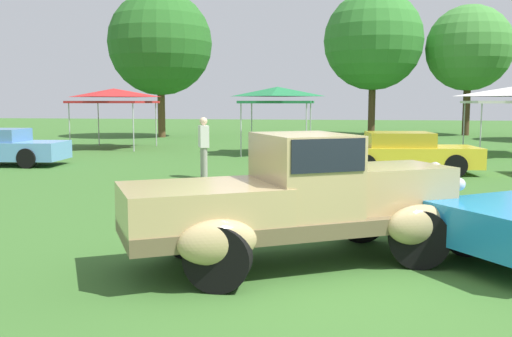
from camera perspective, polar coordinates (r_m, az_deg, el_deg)
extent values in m
plane|color=#386628|center=(6.98, 7.99, -10.83)|extent=(120.00, 120.00, 0.00)
cube|color=brown|center=(7.33, 4.02, -5.40)|extent=(4.59, 3.39, 0.20)
cube|color=tan|center=(7.88, 12.92, -1.89)|extent=(1.96, 1.74, 0.60)
ellipsoid|color=silver|center=(8.36, 17.80, -1.68)|extent=(0.39, 0.53, 0.68)
cube|color=tan|center=(7.27, 4.93, -0.54)|extent=(1.59, 1.71, 1.04)
cube|color=black|center=(7.24, 4.96, 1.81)|extent=(1.52, 1.70, 0.40)
cube|color=tan|center=(6.87, -5.60, -3.68)|extent=(2.37, 2.16, 0.48)
ellipsoid|color=tan|center=(8.59, 10.68, -3.69)|extent=(0.98, 0.76, 0.52)
ellipsoid|color=tan|center=(7.40, 16.33, -5.54)|extent=(0.98, 0.76, 0.52)
ellipsoid|color=tan|center=(7.62, -6.89, -4.96)|extent=(0.98, 0.76, 0.52)
ellipsoid|color=tan|center=(6.25, -3.95, -7.53)|extent=(0.98, 0.76, 0.52)
sphere|color=silver|center=(8.73, 16.33, -0.75)|extent=(0.18, 0.18, 0.18)
sphere|color=silver|center=(8.04, 20.00, -1.52)|extent=(0.18, 0.18, 0.18)
cylinder|color=black|center=(8.62, 10.65, -4.87)|extent=(0.76, 0.24, 0.76)
cylinder|color=black|center=(7.44, 16.28, -6.89)|extent=(0.76, 0.24, 0.76)
cylinder|color=black|center=(7.66, -6.87, -6.28)|extent=(0.76, 0.24, 0.76)
cylinder|color=black|center=(6.30, -3.93, -9.12)|extent=(0.76, 0.24, 0.76)
cylinder|color=black|center=(8.25, 20.67, -6.08)|extent=(0.66, 0.20, 0.66)
cube|color=#669EDB|center=(20.45, -24.53, 1.69)|extent=(4.28, 2.05, 0.60)
cylinder|color=black|center=(19.22, -22.33, 0.97)|extent=(0.64, 0.22, 0.64)
cube|color=yellow|center=(17.09, 14.92, 1.19)|extent=(4.36, 2.14, 0.60)
cube|color=gold|center=(17.01, 14.42, 2.87)|extent=(2.00, 1.64, 0.44)
cylinder|color=black|center=(16.68, 19.70, 0.27)|extent=(0.64, 0.22, 0.64)
cylinder|color=black|center=(16.12, 11.10, 0.32)|extent=(0.64, 0.22, 0.64)
cylinder|color=#9E998E|center=(15.44, -5.28, 0.55)|extent=(0.16, 0.16, 0.86)
cylinder|color=#9E998E|center=(15.64, -5.41, 0.63)|extent=(0.16, 0.16, 0.86)
cube|color=silver|center=(15.48, -5.37, 3.28)|extent=(0.38, 0.46, 0.60)
sphere|color=beige|center=(15.46, -5.39, 4.83)|extent=(0.22, 0.22, 0.22)
cylinder|color=#B7B7BC|center=(27.08, -10.17, 4.42)|extent=(0.05, 0.05, 2.05)
cylinder|color=#B7B7BC|center=(24.35, -12.42, 4.11)|extent=(0.05, 0.05, 2.05)
cylinder|color=#B7B7BC|center=(28.16, -15.78, 4.36)|extent=(0.05, 0.05, 2.05)
cylinder|color=#B7B7BC|center=(25.56, -18.51, 4.04)|extent=(0.05, 0.05, 2.05)
cube|color=red|center=(26.22, -14.29, 6.59)|extent=(3.23, 3.23, 0.10)
pyramid|color=red|center=(26.23, -14.32, 7.51)|extent=(3.17, 3.17, 0.38)
cylinder|color=#B7B7BC|center=(23.70, 5.58, 4.17)|extent=(0.05, 0.05, 2.05)
cylinder|color=#B7B7BC|center=(21.19, 5.16, 3.86)|extent=(0.05, 0.05, 2.05)
cylinder|color=#B7B7BC|center=(23.98, -0.44, 4.23)|extent=(0.05, 0.05, 2.05)
cylinder|color=#B7B7BC|center=(21.51, -1.55, 3.93)|extent=(0.05, 0.05, 2.05)
cube|color=#1E703D|center=(22.54, 2.20, 6.80)|extent=(2.79, 2.79, 0.10)
pyramid|color=#1E703D|center=(22.54, 2.20, 7.86)|extent=(2.74, 2.74, 0.38)
cylinder|color=#B7B7BC|center=(25.48, 20.45, 3.96)|extent=(0.05, 0.05, 2.05)
cylinder|color=#B7B7BC|center=(22.52, 21.97, 3.57)|extent=(0.05, 0.05, 2.05)
cylinder|color=brown|center=(33.94, -9.65, 6.43)|extent=(0.44, 0.44, 3.86)
sphere|color=#286623|center=(34.12, -9.77, 12.50)|extent=(6.10, 6.10, 6.10)
cylinder|color=#47331E|center=(36.39, 11.75, 6.69)|extent=(0.44, 0.44, 4.23)
sphere|color=#337A2D|center=(36.59, 11.90, 12.68)|extent=(6.19, 6.19, 6.19)
cylinder|color=#47331E|center=(37.78, 20.70, 6.21)|extent=(0.44, 0.44, 3.98)
sphere|color=#428938|center=(37.92, 20.93, 11.42)|extent=(5.30, 5.30, 5.30)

